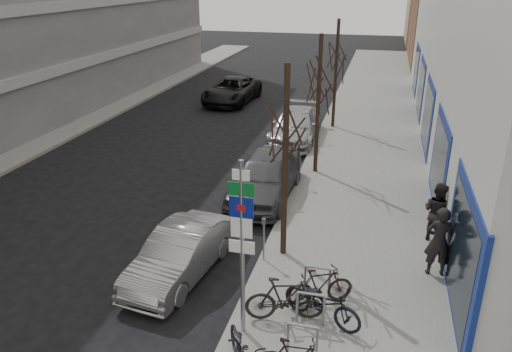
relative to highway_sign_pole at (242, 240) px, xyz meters
The scene contains 23 objects.
ground 3.44m from the highway_sign_pole, behind, with size 120.00×120.00×0.00m, color black.
sidewalk_east 10.50m from the highway_sign_pole, 78.15° to the left, with size 5.00×70.00×0.15m, color slate.
sidewalk_west 16.90m from the highway_sign_pole, 143.24° to the left, with size 3.00×70.00×0.15m, color slate.
brick_building_far 41.42m from the highway_sign_pole, 75.16° to the left, with size 12.00×14.00×8.00m, color brown.
tan_building_far 56.16m from the highway_sign_pole, 78.59° to the left, with size 13.00×12.00×9.00m, color #937A5B.
highway_sign_pole is the anchor object (origin of this frame).
bike_rack 2.36m from the highway_sign_pole, 23.59° to the left, with size 0.66×2.26×0.83m.
tree_near 3.88m from the highway_sign_pole, 86.74° to the left, with size 1.80×1.80×5.50m.
tree_mid 10.15m from the highway_sign_pole, 88.86° to the left, with size 1.80×1.80×5.50m.
tree_far 16.59m from the highway_sign_pole, 89.31° to the left, with size 1.80×1.80×5.50m.
meter_front 3.39m from the highway_sign_pole, 94.75° to the left, with size 0.10×0.08×1.27m.
meter_mid 8.65m from the highway_sign_pole, 91.68° to the left, with size 0.10×0.08×1.27m.
meter_back 14.10m from the highway_sign_pole, 91.02° to the left, with size 0.10×0.08×1.27m.
bike_near_left 2.14m from the highway_sign_pole, 74.63° to the right, with size 0.56×1.85×1.13m, color black.
bike_mid_curb 2.49m from the highway_sign_pole, 25.06° to the left, with size 0.59×1.95×1.19m, color black.
bike_mid_inner 2.03m from the highway_sign_pole, 37.67° to the left, with size 0.55×1.86×1.13m, color black.
bike_far_inner 2.76m from the highway_sign_pole, 43.21° to the left, with size 0.49×1.64×0.99m, color black.
parked_car_front 3.46m from the highway_sign_pole, 139.66° to the left, with size 1.42×4.06×1.34m, color #949498.
parked_car_mid 7.60m from the highway_sign_pole, 99.48° to the left, with size 1.98×4.92×1.67m, color #4C4B50.
parked_car_back 14.32m from the highway_sign_pole, 95.37° to the left, with size 2.06×5.08×1.47m, color #AFAEB4.
lane_car 21.81m from the highway_sign_pole, 107.45° to the left, with size 2.52×5.46×1.52m, color black.
pedestrian_near 5.66m from the highway_sign_pole, 38.83° to the left, with size 0.70×0.46×1.93m, color black.
pedestrian_far 7.06m from the highway_sign_pole, 50.57° to the left, with size 0.68×0.46×1.85m, color black.
Camera 1 is at (4.89, -8.63, 7.54)m, focal length 35.00 mm.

